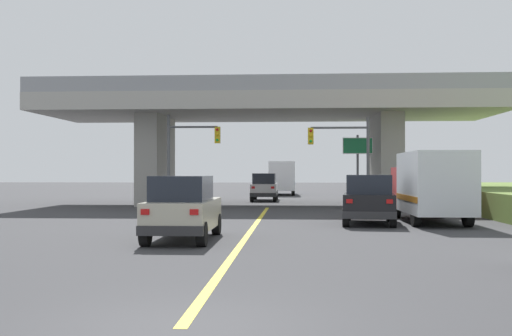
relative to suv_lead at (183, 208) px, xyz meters
name	(u,v)px	position (x,y,z in m)	size (l,w,h in m)	color
ground	(270,205)	(1.89, 20.62, -1.01)	(160.00, 160.00, 0.00)	#353538
overpass_bridge	(270,120)	(1.89, 20.62, 4.49)	(28.78, 9.56, 7.70)	#A8A59E
lane_divider_stripe	(251,230)	(1.89, 3.39, -1.01)	(0.20, 28.19, 0.01)	yellow
suv_lead	(183,208)	(0.00, 0.00, 0.00)	(1.90, 4.48, 2.02)	#B7B29E
suv_crossing	(369,199)	(6.53, 6.41, 0.00)	(2.48, 4.50, 2.02)	black
box_truck	(431,186)	(9.22, 7.25, 0.55)	(2.33, 6.76, 2.95)	red
sedan_oncoming	(264,187)	(1.29, 26.46, 0.00)	(1.89, 4.83, 2.02)	silver
traffic_signal_nearside	(347,150)	(6.50, 16.54, 2.40)	(3.54, 0.36, 5.28)	#56595E
traffic_signal_farside	(186,149)	(-2.88, 16.87, 2.47)	(3.16, 0.36, 5.50)	#56595E
highway_sign	(358,153)	(7.35, 18.72, 2.26)	(1.82, 0.17, 4.39)	#56595E
semi_truck_distant	(282,177)	(2.41, 37.89, 0.60)	(2.33, 6.82, 3.05)	navy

